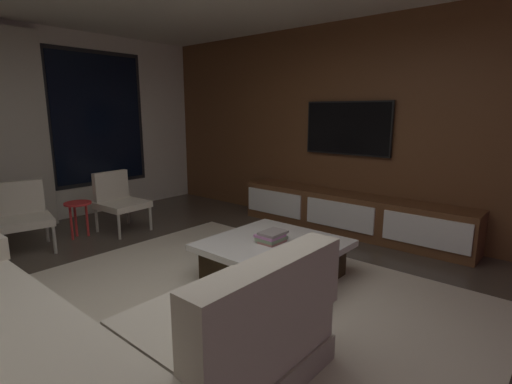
{
  "coord_description": "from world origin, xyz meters",
  "views": [
    {
      "loc": [
        -1.7,
        -2.17,
        1.57
      ],
      "look_at": [
        1.5,
        0.57,
        0.69
      ],
      "focal_mm": 27.18,
      "sensor_mm": 36.0,
      "label": 1
    }
  ],
  "objects_px": {
    "coffee_table": "(273,259)",
    "mounted_tv": "(347,128)",
    "sectional_couch": "(54,349)",
    "side_stool": "(78,209)",
    "media_console": "(351,215)",
    "book_stack_on_coffee_table": "(272,237)",
    "accent_chair_near_window": "(118,198)",
    "accent_chair_by_curtain": "(23,213)"
  },
  "relations": [
    {
      "from": "accent_chair_near_window",
      "to": "media_console",
      "type": "height_order",
      "value": "accent_chair_near_window"
    },
    {
      "from": "book_stack_on_coffee_table",
      "to": "accent_chair_near_window",
      "type": "height_order",
      "value": "accent_chair_near_window"
    },
    {
      "from": "side_stool",
      "to": "mounted_tv",
      "type": "distance_m",
      "value": 3.58
    },
    {
      "from": "side_stool",
      "to": "media_console",
      "type": "distance_m",
      "value": 3.45
    },
    {
      "from": "mounted_tv",
      "to": "sectional_couch",
      "type": "bearing_deg",
      "value": -175.07
    },
    {
      "from": "coffee_table",
      "to": "media_console",
      "type": "xyz_separation_m",
      "value": [
        1.73,
        0.09,
        0.06
      ]
    },
    {
      "from": "sectional_couch",
      "to": "coffee_table",
      "type": "distance_m",
      "value": 2.02
    },
    {
      "from": "book_stack_on_coffee_table",
      "to": "accent_chair_near_window",
      "type": "relative_size",
      "value": 0.33
    },
    {
      "from": "media_console",
      "to": "book_stack_on_coffee_table",
      "type": "bearing_deg",
      "value": -177.72
    },
    {
      "from": "coffee_table",
      "to": "media_console",
      "type": "bearing_deg",
      "value": 3.0
    },
    {
      "from": "sectional_couch",
      "to": "media_console",
      "type": "distance_m",
      "value": 3.75
    },
    {
      "from": "sectional_couch",
      "to": "side_stool",
      "type": "relative_size",
      "value": 5.43
    },
    {
      "from": "sectional_couch",
      "to": "accent_chair_by_curtain",
      "type": "relative_size",
      "value": 3.21
    },
    {
      "from": "mounted_tv",
      "to": "coffee_table",
      "type": "bearing_deg",
      "value": -171.43
    },
    {
      "from": "accent_chair_by_curtain",
      "to": "side_stool",
      "type": "bearing_deg",
      "value": -3.86
    },
    {
      "from": "coffee_table",
      "to": "mounted_tv",
      "type": "relative_size",
      "value": 0.97
    },
    {
      "from": "book_stack_on_coffee_table",
      "to": "media_console",
      "type": "xyz_separation_m",
      "value": [
        1.74,
        0.07,
        -0.16
      ]
    },
    {
      "from": "accent_chair_by_curtain",
      "to": "side_stool",
      "type": "height_order",
      "value": "accent_chair_by_curtain"
    },
    {
      "from": "coffee_table",
      "to": "side_stool",
      "type": "bearing_deg",
      "value": 103.77
    },
    {
      "from": "sectional_couch",
      "to": "accent_chair_near_window",
      "type": "height_order",
      "value": "sectional_couch"
    },
    {
      "from": "sectional_couch",
      "to": "book_stack_on_coffee_table",
      "type": "height_order",
      "value": "sectional_couch"
    },
    {
      "from": "media_console",
      "to": "mounted_tv",
      "type": "height_order",
      "value": "mounted_tv"
    },
    {
      "from": "accent_chair_near_window",
      "to": "accent_chair_by_curtain",
      "type": "relative_size",
      "value": 1.0
    },
    {
      "from": "sectional_couch",
      "to": "mounted_tv",
      "type": "height_order",
      "value": "mounted_tv"
    },
    {
      "from": "sectional_couch",
      "to": "book_stack_on_coffee_table",
      "type": "xyz_separation_m",
      "value": [
        2.01,
        0.07,
        0.12
      ]
    },
    {
      "from": "coffee_table",
      "to": "accent_chair_by_curtain",
      "type": "relative_size",
      "value": 1.49
    },
    {
      "from": "book_stack_on_coffee_table",
      "to": "side_stool",
      "type": "relative_size",
      "value": 0.57
    },
    {
      "from": "accent_chair_by_curtain",
      "to": "side_stool",
      "type": "xyz_separation_m",
      "value": [
        0.6,
        -0.04,
        -0.06
      ]
    },
    {
      "from": "coffee_table",
      "to": "book_stack_on_coffee_table",
      "type": "relative_size",
      "value": 4.45
    },
    {
      "from": "sectional_couch",
      "to": "accent_chair_by_curtain",
      "type": "xyz_separation_m",
      "value": [
        0.78,
        2.69,
        0.14
      ]
    },
    {
      "from": "media_console",
      "to": "mounted_tv",
      "type": "distance_m",
      "value": 1.13
    },
    {
      "from": "accent_chair_near_window",
      "to": "mounted_tv",
      "type": "distance_m",
      "value": 3.16
    },
    {
      "from": "accent_chair_by_curtain",
      "to": "side_stool",
      "type": "relative_size",
      "value": 1.7
    },
    {
      "from": "side_stool",
      "to": "media_console",
      "type": "bearing_deg",
      "value": -46.62
    },
    {
      "from": "side_stool",
      "to": "accent_chair_by_curtain",
      "type": "bearing_deg",
      "value": 176.14
    },
    {
      "from": "accent_chair_near_window",
      "to": "mounted_tv",
      "type": "height_order",
      "value": "mounted_tv"
    },
    {
      "from": "coffee_table",
      "to": "mounted_tv",
      "type": "xyz_separation_m",
      "value": [
        1.91,
        0.29,
        1.16
      ]
    },
    {
      "from": "coffee_table",
      "to": "book_stack_on_coffee_table",
      "type": "bearing_deg",
      "value": 103.5
    },
    {
      "from": "mounted_tv",
      "to": "media_console",
      "type": "bearing_deg",
      "value": -132.47
    },
    {
      "from": "media_console",
      "to": "mounted_tv",
      "type": "bearing_deg",
      "value": 47.53
    },
    {
      "from": "book_stack_on_coffee_table",
      "to": "accent_chair_near_window",
      "type": "bearing_deg",
      "value": 92.8
    },
    {
      "from": "accent_chair_near_window",
      "to": "mounted_tv",
      "type": "xyz_separation_m",
      "value": [
        2.04,
        -2.23,
        0.92
      ]
    }
  ]
}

